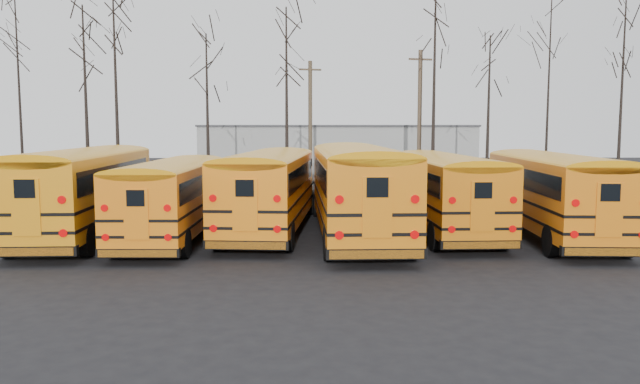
{
  "coord_description": "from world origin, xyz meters",
  "views": [
    {
      "loc": [
        -0.14,
        -20.57,
        3.97
      ],
      "look_at": [
        0.19,
        2.05,
        1.6
      ],
      "focal_mm": 35.0,
      "sensor_mm": 36.0,
      "label": 1
    }
  ],
  "objects_px": {
    "bus_d": "(357,183)",
    "bus_f": "(552,187)",
    "bus_e": "(443,186)",
    "utility_pole_right": "(420,118)",
    "bus_a": "(85,184)",
    "utility_pole_left": "(310,124)",
    "bus_b": "(174,192)",
    "bus_c": "(270,184)"
  },
  "relations": [
    {
      "from": "bus_d",
      "to": "bus_e",
      "type": "xyz_separation_m",
      "value": [
        3.3,
        1.01,
        -0.21
      ]
    },
    {
      "from": "bus_c",
      "to": "bus_d",
      "type": "bearing_deg",
      "value": -15.06
    },
    {
      "from": "bus_a",
      "to": "bus_d",
      "type": "xyz_separation_m",
      "value": [
        9.8,
        -0.39,
        0.07
      ]
    },
    {
      "from": "bus_a",
      "to": "bus_b",
      "type": "relative_size",
      "value": 1.14
    },
    {
      "from": "bus_b",
      "to": "bus_e",
      "type": "height_order",
      "value": "bus_e"
    },
    {
      "from": "bus_b",
      "to": "utility_pole_right",
      "type": "distance_m",
      "value": 22.32
    },
    {
      "from": "bus_e",
      "to": "bus_f",
      "type": "xyz_separation_m",
      "value": [
        3.7,
        -1.02,
        0.04
      ]
    },
    {
      "from": "bus_c",
      "to": "bus_e",
      "type": "bearing_deg",
      "value": 3.46
    },
    {
      "from": "bus_c",
      "to": "bus_e",
      "type": "height_order",
      "value": "bus_c"
    },
    {
      "from": "bus_c",
      "to": "utility_pole_right",
      "type": "relative_size",
      "value": 1.28
    },
    {
      "from": "bus_a",
      "to": "bus_e",
      "type": "height_order",
      "value": "bus_a"
    },
    {
      "from": "bus_f",
      "to": "utility_pole_left",
      "type": "height_order",
      "value": "utility_pole_left"
    },
    {
      "from": "bus_e",
      "to": "bus_f",
      "type": "height_order",
      "value": "bus_f"
    },
    {
      "from": "bus_b",
      "to": "utility_pole_right",
      "type": "xyz_separation_m",
      "value": [
        11.87,
        18.67,
        2.88
      ]
    },
    {
      "from": "bus_d",
      "to": "bus_e",
      "type": "relative_size",
      "value": 1.12
    },
    {
      "from": "bus_d",
      "to": "utility_pole_left",
      "type": "height_order",
      "value": "utility_pole_left"
    },
    {
      "from": "bus_e",
      "to": "utility_pole_left",
      "type": "relative_size",
      "value": 1.34
    },
    {
      "from": "bus_a",
      "to": "bus_f",
      "type": "bearing_deg",
      "value": -3.55
    },
    {
      "from": "bus_f",
      "to": "bus_a",
      "type": "bearing_deg",
      "value": -178.25
    },
    {
      "from": "bus_e",
      "to": "bus_f",
      "type": "relative_size",
      "value": 0.97
    },
    {
      "from": "bus_c",
      "to": "bus_f",
      "type": "distance_m",
      "value": 10.27
    },
    {
      "from": "bus_c",
      "to": "bus_e",
      "type": "xyz_separation_m",
      "value": [
        6.5,
        -0.13,
        -0.07
      ]
    },
    {
      "from": "utility_pole_left",
      "to": "bus_a",
      "type": "bearing_deg",
      "value": -129.9
    },
    {
      "from": "utility_pole_left",
      "to": "bus_e",
      "type": "bearing_deg",
      "value": -88.44
    },
    {
      "from": "bus_a",
      "to": "utility_pole_right",
      "type": "bearing_deg",
      "value": 47.73
    },
    {
      "from": "bus_a",
      "to": "bus_c",
      "type": "bearing_deg",
      "value": 4.3
    },
    {
      "from": "bus_e",
      "to": "utility_pole_right",
      "type": "xyz_separation_m",
      "value": [
        2.1,
        17.45,
        2.8
      ]
    },
    {
      "from": "utility_pole_left",
      "to": "utility_pole_right",
      "type": "bearing_deg",
      "value": -9.9
    },
    {
      "from": "utility_pole_left",
      "to": "bus_c",
      "type": "bearing_deg",
      "value": -110.12
    },
    {
      "from": "bus_b",
      "to": "bus_f",
      "type": "bearing_deg",
      "value": 1.73
    },
    {
      "from": "bus_d",
      "to": "bus_c",
      "type": "bearing_deg",
      "value": 158.65
    },
    {
      "from": "bus_a",
      "to": "utility_pole_left",
      "type": "xyz_separation_m",
      "value": [
        8.11,
        17.44,
        2.26
      ]
    },
    {
      "from": "bus_d",
      "to": "bus_f",
      "type": "relative_size",
      "value": 1.09
    },
    {
      "from": "bus_b",
      "to": "bus_d",
      "type": "height_order",
      "value": "bus_d"
    },
    {
      "from": "bus_b",
      "to": "bus_f",
      "type": "relative_size",
      "value": 0.92
    },
    {
      "from": "utility_pole_right",
      "to": "bus_b",
      "type": "bearing_deg",
      "value": -135.7
    },
    {
      "from": "bus_e",
      "to": "bus_d",
      "type": "bearing_deg",
      "value": -165.07
    },
    {
      "from": "bus_c",
      "to": "utility_pole_right",
      "type": "distance_m",
      "value": 19.52
    },
    {
      "from": "bus_a",
      "to": "utility_pole_left",
      "type": "relative_size",
      "value": 1.44
    },
    {
      "from": "bus_b",
      "to": "bus_c",
      "type": "xyz_separation_m",
      "value": [
        3.28,
        1.36,
        0.15
      ]
    },
    {
      "from": "bus_f",
      "to": "bus_b",
      "type": "bearing_deg",
      "value": -175.99
    },
    {
      "from": "bus_a",
      "to": "utility_pole_left",
      "type": "height_order",
      "value": "utility_pole_left"
    }
  ]
}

